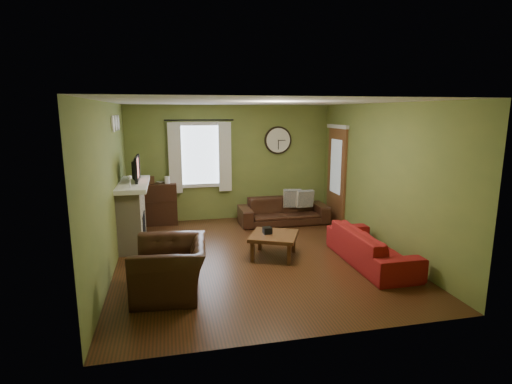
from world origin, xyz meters
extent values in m
cube|color=#3E2110|center=(0.00, 0.00, 0.00)|extent=(4.60, 5.20, 0.00)
cube|color=white|center=(0.00, 0.00, 2.60)|extent=(4.60, 5.20, 0.00)
cube|color=olive|center=(-2.30, 0.00, 1.30)|extent=(0.00, 5.20, 2.60)
cube|color=olive|center=(2.30, 0.00, 1.30)|extent=(0.00, 5.20, 2.60)
cube|color=olive|center=(0.00, 2.60, 1.30)|extent=(4.60, 0.00, 2.60)
cube|color=olive|center=(0.00, -2.60, 1.30)|extent=(4.60, 0.00, 2.60)
cube|color=tan|center=(-2.10, 1.15, 0.55)|extent=(0.40, 1.40, 1.10)
cube|color=black|center=(-1.91, 1.15, 0.30)|extent=(0.04, 0.60, 0.55)
cube|color=white|center=(-2.07, 1.15, 1.14)|extent=(0.58, 1.60, 0.08)
imported|color=black|center=(-2.05, 1.30, 1.35)|extent=(0.08, 0.60, 0.35)
cube|color=#994C3F|center=(-1.97, 1.30, 1.41)|extent=(0.02, 0.62, 0.36)
cylinder|color=white|center=(-2.28, 0.80, 2.25)|extent=(0.28, 0.28, 0.03)
cylinder|color=white|center=(-2.28, 1.15, 2.25)|extent=(0.28, 0.28, 0.03)
cylinder|color=white|center=(-2.28, 1.50, 2.25)|extent=(0.28, 0.28, 0.03)
cylinder|color=black|center=(-0.70, 2.48, 2.27)|extent=(0.03, 0.03, 1.50)
cube|color=silver|center=(-1.25, 2.48, 1.45)|extent=(0.28, 0.04, 1.55)
cube|color=silver|center=(-0.15, 2.48, 1.45)|extent=(0.28, 0.04, 1.55)
cube|color=brown|center=(2.27, 1.85, 1.05)|extent=(0.05, 0.90, 2.10)
imported|color=#4F2F1A|center=(-1.67, 2.59, 0.96)|extent=(0.27, 0.29, 0.02)
imported|color=black|center=(1.06, 1.90, 0.29)|extent=(1.96, 0.77, 0.57)
cube|color=gray|center=(1.28, 1.95, 0.55)|extent=(0.41, 0.18, 0.40)
cube|color=gray|center=(1.53, 1.84, 0.55)|extent=(0.39, 0.14, 0.38)
imported|color=maroon|center=(1.78, -0.72, 0.28)|extent=(0.76, 1.94, 0.57)
imported|color=black|center=(-1.43, -1.12, 0.36)|extent=(1.06, 1.19, 0.72)
cube|color=black|center=(0.20, -0.03, 0.40)|extent=(0.15, 0.15, 0.11)
camera|label=1|loc=(-1.40, -6.37, 2.45)|focal=28.00mm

